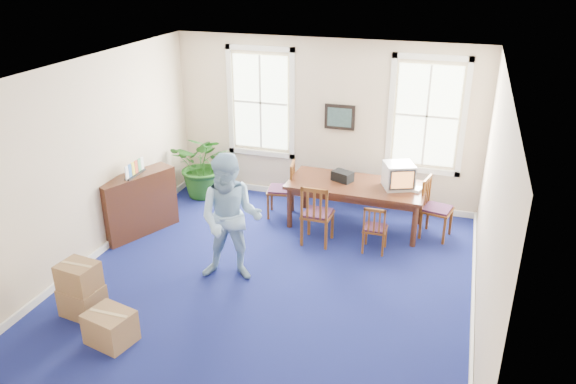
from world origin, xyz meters
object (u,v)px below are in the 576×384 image
(man, at_px, (231,219))
(chair_near_left, at_px, (318,213))
(crt_tv, at_px, (399,176))
(credenza, at_px, (138,204))
(cardboard_boxes, at_px, (98,286))
(conference_table, at_px, (356,205))
(potted_plant, at_px, (204,165))

(man, bearing_deg, chair_near_left, 46.88)
(man, bearing_deg, crt_tv, 36.96)
(credenza, height_order, cardboard_boxes, credenza)
(conference_table, relative_size, crt_tv, 4.55)
(conference_table, distance_m, chair_near_left, 0.97)
(chair_near_left, xyz_separation_m, man, (-0.95, -1.49, 0.45))
(cardboard_boxes, bearing_deg, credenza, 108.44)
(potted_plant, xyz_separation_m, cardboard_boxes, (0.34, -4.12, -0.26))
(chair_near_left, distance_m, cardboard_boxes, 3.73)
(crt_tv, bearing_deg, credenza, 176.08)
(conference_table, xyz_separation_m, cardboard_boxes, (-2.85, -3.72, -0.00))
(credenza, xyz_separation_m, potted_plant, (0.42, 1.83, 0.12))
(conference_table, bearing_deg, potted_plant, 174.14)
(chair_near_left, height_order, credenza, credenza)
(potted_plant, relative_size, cardboard_boxes, 0.94)
(man, xyz_separation_m, potted_plant, (-1.75, 2.72, -0.32))
(chair_near_left, distance_m, potted_plant, 2.96)
(potted_plant, bearing_deg, cardboard_boxes, -85.23)
(crt_tv, relative_size, credenza, 0.38)
(crt_tv, distance_m, potted_plant, 3.94)
(cardboard_boxes, bearing_deg, crt_tv, 46.67)
(crt_tv, distance_m, chair_near_left, 1.58)
(cardboard_boxes, bearing_deg, man, 44.94)
(conference_table, distance_m, man, 2.79)
(man, bearing_deg, credenza, 146.92)
(potted_plant, distance_m, cardboard_boxes, 4.15)
(conference_table, relative_size, man, 1.21)
(man, relative_size, credenza, 1.42)
(credenza, height_order, potted_plant, potted_plant)
(crt_tv, xyz_separation_m, man, (-2.16, -2.38, -0.05))
(chair_near_left, xyz_separation_m, potted_plant, (-2.69, 1.23, 0.13))
(crt_tv, height_order, man, man)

